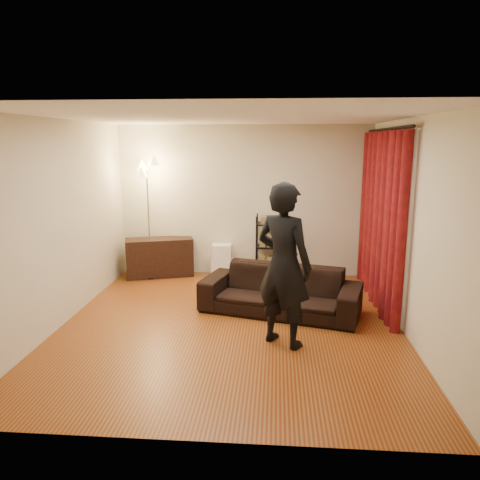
# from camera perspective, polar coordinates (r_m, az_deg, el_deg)

# --- Properties ---
(floor) EXTENTS (5.00, 5.00, 0.00)m
(floor) POSITION_cam_1_polar(r_m,az_deg,el_deg) (6.37, -1.12, -10.28)
(floor) COLOR brown
(floor) RESTS_ON ground
(ceiling) EXTENTS (5.00, 5.00, 0.00)m
(ceiling) POSITION_cam_1_polar(r_m,az_deg,el_deg) (5.90, -1.24, 14.77)
(ceiling) COLOR white
(ceiling) RESTS_ON ground
(wall_back) EXTENTS (5.00, 0.00, 5.00)m
(wall_back) POSITION_cam_1_polar(r_m,az_deg,el_deg) (8.46, 0.49, 4.76)
(wall_back) COLOR beige
(wall_back) RESTS_ON ground
(wall_front) EXTENTS (5.00, 0.00, 5.00)m
(wall_front) POSITION_cam_1_polar(r_m,az_deg,el_deg) (3.58, -5.11, -5.33)
(wall_front) COLOR beige
(wall_front) RESTS_ON ground
(wall_left) EXTENTS (0.00, 5.00, 5.00)m
(wall_left) POSITION_cam_1_polar(r_m,az_deg,el_deg) (6.60, -21.02, 1.91)
(wall_left) COLOR beige
(wall_left) RESTS_ON ground
(wall_right) EXTENTS (0.00, 5.00, 5.00)m
(wall_right) POSITION_cam_1_polar(r_m,az_deg,el_deg) (6.19, 20.03, 1.37)
(wall_right) COLOR beige
(wall_right) RESTS_ON ground
(curtain_rod) EXTENTS (0.04, 2.65, 0.04)m
(curtain_rod) POSITION_cam_1_polar(r_m,az_deg,el_deg) (7.17, 17.55, 12.78)
(curtain_rod) COLOR black
(curtain_rod) RESTS_ON wall_right
(curtain) EXTENTS (0.22, 2.65, 2.55)m
(curtain) POSITION_cam_1_polar(r_m,az_deg,el_deg) (7.25, 16.75, 2.44)
(curtain) COLOR maroon
(curtain) RESTS_ON ground
(sofa) EXTENTS (2.38, 1.43, 0.65)m
(sofa) POSITION_cam_1_polar(r_m,az_deg,el_deg) (6.72, 4.92, -6.15)
(sofa) COLOR black
(sofa) RESTS_ON ground
(person) EXTENTS (0.86, 0.79, 1.97)m
(person) POSITION_cam_1_polar(r_m,az_deg,el_deg) (5.52, 5.35, -3.08)
(person) COLOR black
(person) RESTS_ON ground
(media_cabinet) EXTENTS (1.27, 0.78, 0.69)m
(media_cabinet) POSITION_cam_1_polar(r_m,az_deg,el_deg) (8.61, -9.77, -2.08)
(media_cabinet) COLOR black
(media_cabinet) RESTS_ON ground
(storage_boxes) EXTENTS (0.36, 0.29, 0.58)m
(storage_boxes) POSITION_cam_1_polar(r_m,az_deg,el_deg) (8.50, -2.24, -2.48)
(storage_boxes) COLOR silver
(storage_boxes) RESTS_ON ground
(wire_shelf) EXTENTS (0.59, 0.48, 1.14)m
(wire_shelf) POSITION_cam_1_polar(r_m,az_deg,el_deg) (8.35, 3.82, -0.81)
(wire_shelf) COLOR black
(wire_shelf) RESTS_ON ground
(floor_lamp) EXTENTS (0.46, 0.46, 2.12)m
(floor_lamp) POSITION_cam_1_polar(r_m,az_deg,el_deg) (8.39, -11.09, 2.47)
(floor_lamp) COLOR silver
(floor_lamp) RESTS_ON ground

